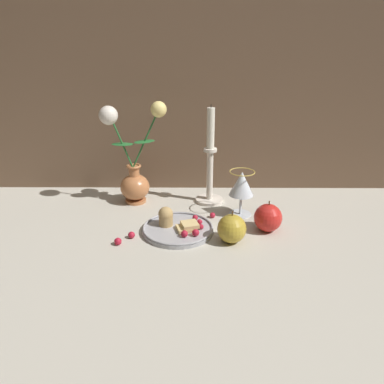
% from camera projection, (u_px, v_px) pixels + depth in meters
% --- Properties ---
extents(ground_plane, '(2.40, 2.40, 0.00)m').
position_uv_depth(ground_plane, '(193.00, 225.00, 1.10)').
color(ground_plane, '#B7B2A3').
rests_on(ground_plane, ground).
extents(wall_back, '(2.40, 0.04, 1.20)m').
position_uv_depth(wall_back, '(193.00, 6.00, 1.16)').
color(wall_back, brown).
rests_on(wall_back, ground_plane).
extents(vase, '(0.21, 0.10, 0.33)m').
position_uv_depth(vase, '(133.00, 168.00, 1.20)').
color(vase, '#B77042').
rests_on(vase, ground_plane).
extents(plate_with_pastries, '(0.20, 0.20, 0.07)m').
position_uv_depth(plate_with_pastries, '(177.00, 227.00, 1.06)').
color(plate_with_pastries, '#A3A3A8').
rests_on(plate_with_pastries, ground_plane).
extents(wine_glass, '(0.08, 0.08, 0.14)m').
position_uv_depth(wine_glass, '(242.00, 185.00, 1.13)').
color(wine_glass, silver).
rests_on(wine_glass, ground_plane).
extents(candlestick, '(0.09, 0.09, 0.32)m').
position_uv_depth(candlestick, '(210.00, 168.00, 1.21)').
color(candlestick, silver).
rests_on(candlestick, ground_plane).
extents(apple_beside_vase, '(0.08, 0.08, 0.09)m').
position_uv_depth(apple_beside_vase, '(232.00, 229.00, 0.99)').
color(apple_beside_vase, '#B2932D').
rests_on(apple_beside_vase, ground_plane).
extents(apple_near_glass, '(0.08, 0.08, 0.09)m').
position_uv_depth(apple_near_glass, '(268.00, 218.00, 1.05)').
color(apple_near_glass, red).
rests_on(apple_near_glass, ground_plane).
extents(berry_near_plate, '(0.02, 0.02, 0.02)m').
position_uv_depth(berry_near_plate, '(213.00, 215.00, 1.14)').
color(berry_near_plate, '#AD192D').
rests_on(berry_near_plate, ground_plane).
extents(berry_front_center, '(0.02, 0.02, 0.02)m').
position_uv_depth(berry_front_center, '(118.00, 241.00, 0.99)').
color(berry_front_center, '#AD192D').
rests_on(berry_front_center, ground_plane).
extents(berry_by_glass_stem, '(0.02, 0.02, 0.02)m').
position_uv_depth(berry_by_glass_stem, '(131.00, 235.00, 1.02)').
color(berry_by_glass_stem, '#AD192D').
rests_on(berry_by_glass_stem, ground_plane).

